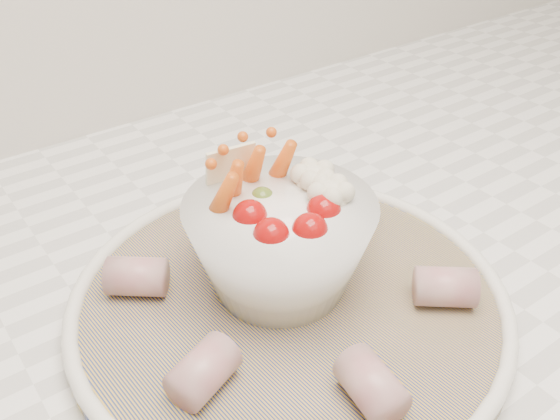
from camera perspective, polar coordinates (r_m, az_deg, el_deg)
serving_platter at (r=0.49m, az=0.85°, el=-8.27°), size 0.36×0.36×0.02m
veggie_bowl at (r=0.48m, az=-0.00°, el=-2.82°), size 0.15×0.15×0.11m
cured_meat_rolls at (r=0.48m, az=0.87°, el=-6.56°), size 0.25×0.27×0.03m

